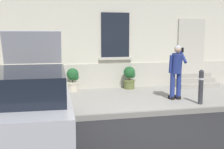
{
  "coord_description": "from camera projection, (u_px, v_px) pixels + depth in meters",
  "views": [
    {
      "loc": [
        -2.35,
        -6.41,
        2.26
      ],
      "look_at": [
        -0.51,
        1.6,
        1.1
      ],
      "focal_mm": 46.74,
      "sensor_mm": 36.0,
      "label": 1
    }
  ],
  "objects": [
    {
      "name": "planter_cream",
      "position": [
        73.0,
        79.0,
        10.62
      ],
      "size": [
        0.44,
        0.44,
        0.86
      ],
      "color": "beige",
      "rests_on": "sidewalk"
    },
    {
      "name": "bollard_near_person",
      "position": [
        201.0,
        86.0,
        8.71
      ],
      "size": [
        0.15,
        0.15,
        1.04
      ],
      "color": "#333338",
      "rests_on": "sidewalk"
    },
    {
      "name": "curb_edge",
      "position": [
        136.0,
        114.0,
        7.92
      ],
      "size": [
        24.0,
        0.12,
        0.15
      ],
      "primitive_type": "cube",
      "color": "gray",
      "rests_on": "ground"
    },
    {
      "name": "hatchback_car_silver",
      "position": [
        29.0,
        102.0,
        6.27
      ],
      "size": [
        1.92,
        4.13,
        2.34
      ],
      "color": "#B7B7BF",
      "rests_on": "ground"
    },
    {
      "name": "ground_plane",
      "position": [
        147.0,
        128.0,
        7.03
      ],
      "size": [
        80.0,
        80.0,
        0.0
      ],
      "primitive_type": "plane",
      "color": "#232326"
    },
    {
      "name": "bollard_far_left",
      "position": [
        50.0,
        92.0,
        7.72
      ],
      "size": [
        0.15,
        0.15,
        1.04
      ],
      "color": "#333338",
      "rests_on": "sidewalk"
    },
    {
      "name": "sidewalk",
      "position": [
        119.0,
        99.0,
        9.72
      ],
      "size": [
        24.0,
        3.6,
        0.15
      ],
      "primitive_type": "cube",
      "color": "#99968E",
      "rests_on": "ground"
    },
    {
      "name": "planter_terracotta",
      "position": [
        10.0,
        82.0,
        10.09
      ],
      "size": [
        0.44,
        0.44,
        0.86
      ],
      "color": "#B25B38",
      "rests_on": "sidewalk"
    },
    {
      "name": "planter_olive",
      "position": [
        130.0,
        77.0,
        11.16
      ],
      "size": [
        0.44,
        0.44,
        0.86
      ],
      "color": "#606B38",
      "rests_on": "sidewalk"
    },
    {
      "name": "person_on_phone",
      "position": [
        176.0,
        69.0,
        9.25
      ],
      "size": [
        0.51,
        0.48,
        1.75
      ],
      "rotation": [
        0.0,
        0.0,
        0.26
      ],
      "color": "navy",
      "rests_on": "sidewalk"
    },
    {
      "name": "entrance_stoop",
      "position": [
        194.0,
        81.0,
        11.84
      ],
      "size": [
        1.63,
        0.96,
        0.48
      ],
      "color": "#9E998E",
      "rests_on": "sidewalk"
    }
  ]
}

